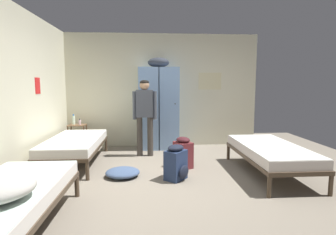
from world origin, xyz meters
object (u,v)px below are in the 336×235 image
object	(u,v)px
bed_left_front	(6,199)
person_traveler	(145,111)
bed_right	(270,151)
shelf_unit	(78,134)
lotion_bottle	(80,122)
bed_left_rear	(75,144)
clothes_pile_denim	(123,172)
locker_bank	(159,107)
backpack_maroon	(183,153)
water_bottle	(74,120)
backpack_navy	(176,163)

from	to	relation	value
bed_left_front	person_traveler	size ratio (longest dim) A/B	1.22
bed_right	person_traveler	distance (m)	2.51
shelf_unit	lotion_bottle	world-z (taller)	lotion_bottle
bed_left_rear	person_traveler	bearing A→B (deg)	20.66
bed_left_front	bed_left_rear	xyz separation A→B (m)	(0.00, 2.45, 0.00)
person_traveler	clothes_pile_denim	bearing A→B (deg)	-104.87
locker_bank	clothes_pile_denim	xyz separation A→B (m)	(-0.65, -1.94, -0.90)
person_traveler	lotion_bottle	distance (m)	1.62
backpack_maroon	clothes_pile_denim	bearing A→B (deg)	-157.68
water_bottle	locker_bank	bearing A→B (deg)	-0.78
person_traveler	backpack_navy	world-z (taller)	person_traveler
locker_bank	lotion_bottle	size ratio (longest dim) A/B	15.01
bed_left_rear	bed_right	bearing A→B (deg)	-13.87
bed_left_rear	lotion_bottle	size ratio (longest dim) A/B	13.77
bed_right	bed_left_rear	size ratio (longest dim) A/B	1.00
shelf_unit	backpack_maroon	world-z (taller)	shelf_unit
bed_left_rear	backpack_navy	world-z (taller)	backpack_navy
bed_right	bed_left_rear	distance (m)	3.45
bed_right	bed_left_rear	world-z (taller)	same
clothes_pile_denim	person_traveler	bearing A→B (deg)	75.13
locker_bank	bed_right	xyz separation A→B (m)	(1.76, -1.97, -0.59)
person_traveler	water_bottle	distance (m)	1.78
shelf_unit	water_bottle	distance (m)	0.34
shelf_unit	bed_left_front	distance (m)	3.61
bed_left_rear	locker_bank	bearing A→B (deg)	35.64
bed_left_front	bed_right	world-z (taller)	same
locker_bank	shelf_unit	size ratio (longest dim) A/B	3.63
backpack_navy	clothes_pile_denim	xyz separation A→B (m)	(-0.84, 0.19, -0.19)
lotion_bottle	backpack_navy	bearing A→B (deg)	-46.72
bed_right	backpack_navy	world-z (taller)	backpack_navy
locker_bank	lotion_bottle	distance (m)	1.81
bed_left_front	bed_right	distance (m)	3.73
backpack_maroon	bed_right	bearing A→B (deg)	-17.90
lotion_bottle	backpack_maroon	distance (m)	2.64
shelf_unit	backpack_navy	distance (m)	2.95
water_bottle	clothes_pile_denim	xyz separation A→B (m)	(1.28, -1.97, -0.61)
backpack_navy	shelf_unit	bearing A→B (deg)	133.73
bed_right	backpack_navy	bearing A→B (deg)	-174.32
locker_bank	bed_right	bearing A→B (deg)	-48.31
lotion_bottle	clothes_pile_denim	size ratio (longest dim) A/B	0.25
locker_bank	backpack_navy	xyz separation A→B (m)	(0.19, -2.13, -0.71)
shelf_unit	bed_left_front	bearing A→B (deg)	-86.03
water_bottle	lotion_bottle	world-z (taller)	water_bottle
backpack_navy	bed_right	bearing A→B (deg)	5.68
person_traveler	bed_left_front	bearing A→B (deg)	-113.64
backpack_maroon	lotion_bottle	bearing A→B (deg)	145.20
shelf_unit	locker_bank	bearing A→B (deg)	-0.19
locker_bank	lotion_bottle	xyz separation A→B (m)	(-1.78, -0.03, -0.34)
locker_bank	person_traveler	world-z (taller)	locker_bank
bed_left_rear	clothes_pile_denim	bearing A→B (deg)	-40.05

